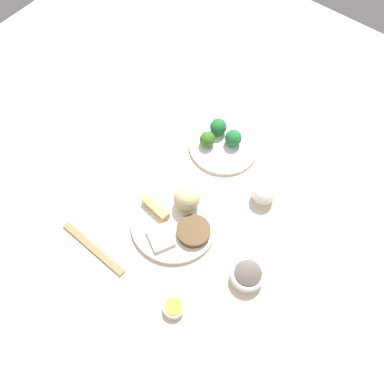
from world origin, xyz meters
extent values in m
cube|color=beige|center=(0.00, 0.00, 0.01)|extent=(2.20, 2.20, 0.02)
cylinder|color=white|center=(0.02, 0.02, 0.03)|extent=(0.25, 0.25, 0.02)
sphere|color=#C5B984|center=(0.02, -0.05, 0.07)|extent=(0.08, 0.08, 0.08)
cube|color=tan|center=(0.08, 0.02, 0.05)|extent=(0.09, 0.04, 0.03)
cube|color=beige|center=(0.01, 0.08, 0.04)|extent=(0.09, 0.09, 0.01)
cylinder|color=#483016|center=(-0.05, 0.01, 0.05)|extent=(0.10, 0.10, 0.02)
cylinder|color=white|center=(0.07, -0.30, 0.03)|extent=(0.23, 0.23, 0.01)
sphere|color=#1E6A32|center=(0.05, -0.31, 0.06)|extent=(0.05, 0.05, 0.05)
sphere|color=#1E6D32|center=(0.11, -0.32, 0.06)|extent=(0.05, 0.05, 0.05)
sphere|color=#326B1F|center=(0.11, -0.26, 0.06)|extent=(0.05, 0.05, 0.05)
cylinder|color=white|center=(-0.24, 0.02, 0.04)|extent=(0.09, 0.09, 0.04)
cylinder|color=black|center=(-0.24, 0.02, 0.06)|extent=(0.07, 0.07, 0.00)
cylinder|color=white|center=(-0.14, 0.21, 0.03)|extent=(0.06, 0.06, 0.02)
cylinder|color=yellow|center=(-0.14, 0.21, 0.05)|extent=(0.05, 0.05, 0.00)
cylinder|color=white|center=(-0.13, -0.22, 0.05)|extent=(0.07, 0.07, 0.06)
cube|color=#9F7247|center=(0.15, 0.22, 0.02)|extent=(0.23, 0.03, 0.01)
camera|label=1|loc=(-0.34, 0.38, 1.13)|focal=39.16mm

